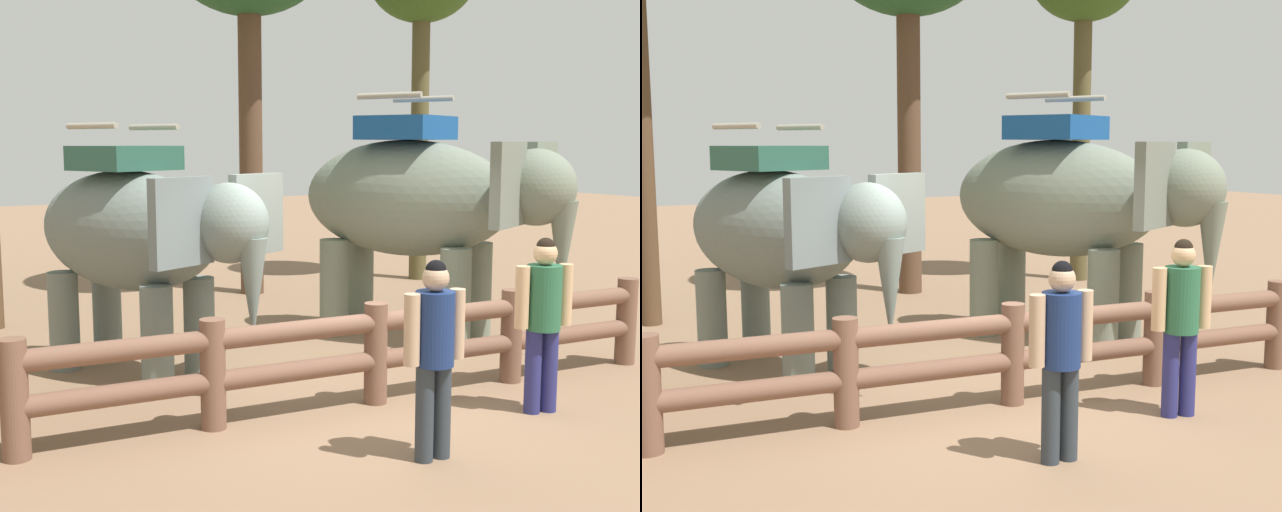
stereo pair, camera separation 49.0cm
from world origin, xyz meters
The scene contains 6 objects.
ground_plane centered at (0.00, 0.00, 0.00)m, with size 60.00×60.00×0.00m, color #85664B.
log_fence centered at (0.00, -0.04, 0.61)m, with size 7.24×0.74×1.05m.
elephant_near_left centered at (-1.76, 2.09, 1.62)m, with size 2.56×3.42×2.89m.
elephant_center centered at (2.09, 1.96, 1.86)m, with size 3.07×3.87×3.31m.
tourist_woman_in_black centered at (-0.44, -1.55, 0.99)m, with size 0.61×0.33×1.71m.
tourist_man_in_blue centered at (1.26, -1.11, 1.02)m, with size 0.61×0.41×1.76m.
Camera 2 is at (-4.21, -7.10, 2.67)m, focal length 46.17 mm.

